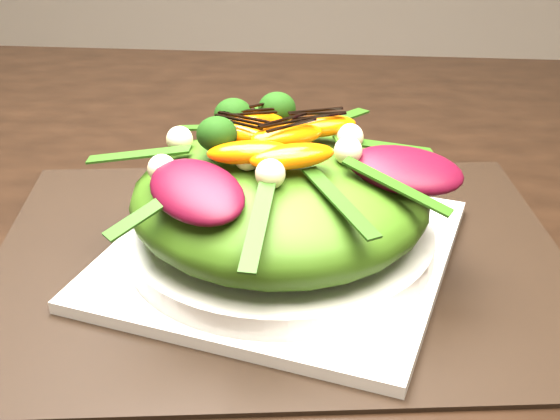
# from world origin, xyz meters

# --- Properties ---
(dining_table) EXTENTS (1.60, 0.90, 0.75)m
(dining_table) POSITION_xyz_m (0.00, 0.00, 0.73)
(dining_table) COLOR black
(dining_table) RESTS_ON floor
(placemat) EXTENTS (0.48, 0.39, 0.00)m
(placemat) POSITION_xyz_m (0.03, -0.11, 0.75)
(placemat) COLOR black
(placemat) RESTS_ON dining_table
(plate_base) EXTENTS (0.30, 0.30, 0.01)m
(plate_base) POSITION_xyz_m (0.03, -0.11, 0.76)
(plate_base) COLOR silver
(plate_base) RESTS_ON placemat
(salad_bowl) EXTENTS (0.26, 0.26, 0.02)m
(salad_bowl) POSITION_xyz_m (0.03, -0.11, 0.77)
(salad_bowl) COLOR silver
(salad_bowl) RESTS_ON plate_base
(lettuce_mound) EXTENTS (0.26, 0.26, 0.07)m
(lettuce_mound) POSITION_xyz_m (0.03, -0.11, 0.81)
(lettuce_mound) COLOR #3A5F11
(lettuce_mound) RESTS_ON salad_bowl
(radicchio_leaf) EXTENTS (0.08, 0.06, 0.02)m
(radicchio_leaf) POSITION_xyz_m (0.12, -0.11, 0.84)
(radicchio_leaf) COLOR #410715
(radicchio_leaf) RESTS_ON lettuce_mound
(orange_segment) EXTENTS (0.06, 0.05, 0.02)m
(orange_segment) POSITION_xyz_m (0.02, -0.09, 0.85)
(orange_segment) COLOR #D75703
(orange_segment) RESTS_ON lettuce_mound
(broccoli_floret) EXTENTS (0.04, 0.04, 0.04)m
(broccoli_floret) POSITION_xyz_m (-0.02, -0.08, 0.86)
(broccoli_floret) COLOR black
(broccoli_floret) RESTS_ON lettuce_mound
(macadamia_nut) EXTENTS (0.02, 0.02, 0.02)m
(macadamia_nut) POSITION_xyz_m (0.06, -0.15, 0.85)
(macadamia_nut) COLOR #FFEFB3
(macadamia_nut) RESTS_ON lettuce_mound
(balsamic_drizzle) EXTENTS (0.04, 0.03, 0.00)m
(balsamic_drizzle) POSITION_xyz_m (0.02, -0.09, 0.86)
(balsamic_drizzle) COLOR black
(balsamic_drizzle) RESTS_ON orange_segment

